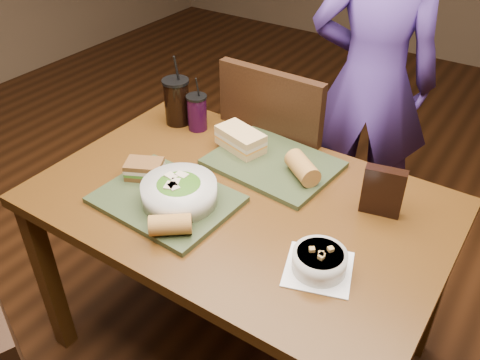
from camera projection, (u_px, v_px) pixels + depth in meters
name	position (u px, v px, depth m)	size (l,w,h in m)	color
ground	(240.00, 344.00, 2.06)	(6.00, 6.00, 0.00)	#381C0B
dining_table	(240.00, 220.00, 1.68)	(1.30, 0.85, 0.75)	#4B2D0F
chair_far	(280.00, 161.00, 2.15)	(0.44, 0.44, 1.00)	black
diner	(371.00, 82.00, 2.26)	(0.57, 0.38, 1.57)	#4C3187
tray_near	(166.00, 200.00, 1.60)	(0.42, 0.32, 0.02)	#2E3920
tray_far	(273.00, 163.00, 1.77)	(0.42, 0.32, 0.02)	#2E3920
salad_bowl	(179.00, 191.00, 1.56)	(0.23, 0.23, 0.08)	silver
soup_bowl	(319.00, 261.00, 1.35)	(0.22, 0.22, 0.07)	white
sandwich_near	(144.00, 169.00, 1.68)	(0.14, 0.13, 0.06)	#593819
sandwich_far	(241.00, 139.00, 1.82)	(0.20, 0.14, 0.07)	tan
baguette_near	(170.00, 225.00, 1.44)	(0.06, 0.06, 0.12)	#AD7533
baguette_far	(302.00, 168.00, 1.67)	(0.07, 0.07, 0.14)	#AD7533
cup_cola	(177.00, 101.00, 1.98)	(0.10, 0.10, 0.28)	black
cup_berry	(197.00, 112.00, 1.95)	(0.08, 0.08, 0.22)	black
chip_bag	(383.00, 191.00, 1.52)	(0.12, 0.04, 0.16)	black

